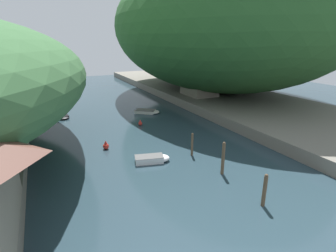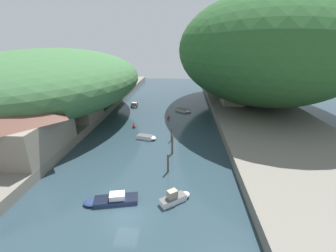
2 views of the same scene
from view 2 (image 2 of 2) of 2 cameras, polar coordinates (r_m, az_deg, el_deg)
water_surface at (r=51.47m, az=-2.50°, el=0.97°), size 130.00×130.00×0.00m
left_bank at (r=59.07m, az=-26.51°, el=2.16°), size 22.00×120.00×1.55m
right_bank at (r=54.09m, az=23.84°, el=1.02°), size 22.00×120.00×1.55m
hillside_left at (r=60.45m, az=-27.24°, el=10.29°), size 39.40×55.16×14.45m
hillside_right at (r=67.36m, az=22.09°, el=17.51°), size 42.41×59.38×27.49m
waterfront_building at (r=39.63m, az=-32.91°, el=-0.07°), size 10.32×13.62×7.72m
boathouse_shed at (r=51.64m, az=-20.76°, el=4.43°), size 6.40×9.26×4.91m
right_bank_cottage at (r=63.25m, az=15.96°, el=7.49°), size 5.68×7.47×4.27m
boat_navy_launch at (r=27.84m, az=-14.30°, el=-17.69°), size 6.38×2.95×1.10m
boat_white_cruiser at (r=59.62m, az=4.12°, el=3.99°), size 4.60×4.24×0.56m
boat_mid_channel at (r=27.10m, az=1.96°, el=-17.71°), size 3.79×3.21×1.64m
boat_moored_right at (r=42.61m, az=-5.29°, el=-2.91°), size 3.96×2.30×0.71m
boat_small_dinghy at (r=64.91m, az=-8.56°, el=5.22°), size 2.43×4.52×0.98m
mooring_post_second at (r=31.79m, az=0.00°, el=-9.36°), size 0.31×0.31×2.81m
mooring_post_middle at (r=36.63m, az=1.10°, el=-4.60°), size 0.32×0.32×3.37m
mooring_post_fourth at (r=41.40m, az=0.89°, el=-2.03°), size 0.26×0.26×2.70m
channel_buoy_near at (r=48.48m, az=-8.63°, el=0.01°), size 0.72×0.72×1.08m
channel_buoy_far at (r=53.90m, az=0.11°, el=2.31°), size 0.60×0.60×0.90m
person_on_quay at (r=37.22m, az=-28.68°, el=-5.49°), size 0.35×0.44×1.69m
person_by_boathouse at (r=46.08m, az=-23.75°, el=0.11°), size 0.35×0.43×1.69m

